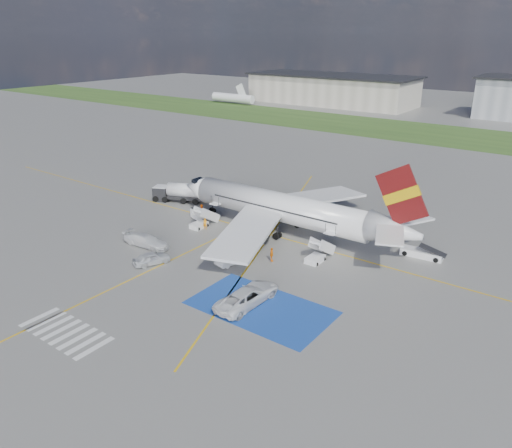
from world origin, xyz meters
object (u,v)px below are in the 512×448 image
at_px(airliner, 289,209).
at_px(van_white_a, 248,293).
at_px(gpu_cart, 197,214).
at_px(belt_loader, 422,254).
at_px(car_silver_b, 232,258).
at_px(car_silver_a, 152,258).
at_px(fuel_tanker, 182,194).
at_px(van_white_b, 146,239).

distance_m(airliner, van_white_a, 19.55).
xyz_separation_m(gpu_cart, belt_loader, (30.72, 6.56, -0.33)).
bearing_deg(airliner, belt_loader, 10.49).
bearing_deg(airliner, van_white_a, -69.04).
bearing_deg(car_silver_b, gpu_cart, -23.01).
bearing_deg(car_silver_a, belt_loader, -118.90).
distance_m(fuel_tanker, van_white_a, 33.74).
distance_m(gpu_cart, belt_loader, 31.42).
bearing_deg(gpu_cart, fuel_tanker, 166.61).
relative_size(gpu_cart, car_silver_a, 0.50).
bearing_deg(gpu_cart, van_white_a, -18.10).
bearing_deg(belt_loader, van_white_a, -120.42).
bearing_deg(fuel_tanker, car_silver_a, -78.60).
height_order(gpu_cart, car_silver_a, gpu_cart).
xyz_separation_m(airliner, van_white_b, (-12.05, -14.40, -2.40)).
height_order(fuel_tanker, belt_loader, fuel_tanker).
relative_size(airliner, belt_loader, 6.84).
bearing_deg(airliner, fuel_tanker, 177.21).
bearing_deg(gpu_cart, airliner, 31.69).
height_order(car_silver_a, car_silver_b, car_silver_a).
distance_m(car_silver_b, van_white_a, 9.45).
xyz_separation_m(gpu_cart, car_silver_b, (13.43, -8.49, -0.01)).
xyz_separation_m(car_silver_b, van_white_b, (-11.94, -2.54, 0.28)).
relative_size(car_silver_b, van_white_a, 0.71).
bearing_deg(fuel_tanker, van_white_b, -84.39).
xyz_separation_m(fuel_tanker, belt_loader, (38.02, 2.17, -0.89)).
xyz_separation_m(car_silver_a, van_white_b, (-4.48, 3.20, 0.25)).
distance_m(fuel_tanker, car_silver_a, 22.87).
height_order(car_silver_b, van_white_b, van_white_b).
height_order(belt_loader, van_white_a, van_white_a).
relative_size(gpu_cart, van_white_a, 0.36).
xyz_separation_m(fuel_tanker, car_silver_a, (13.26, -18.62, -0.54)).
bearing_deg(gpu_cart, car_silver_a, -49.59).
bearing_deg(fuel_tanker, airliner, -26.85).
xyz_separation_m(airliner, fuel_tanker, (-20.83, 1.01, -2.11)).
bearing_deg(car_silver_b, airliner, -81.23).
xyz_separation_m(belt_loader, car_silver_b, (-17.30, -15.05, 0.32)).
distance_m(airliner, van_white_b, 18.93).
xyz_separation_m(belt_loader, car_silver_a, (-24.76, -20.79, 0.35)).
bearing_deg(van_white_b, car_silver_a, -129.16).
bearing_deg(belt_loader, car_silver_b, -143.74).
height_order(belt_loader, car_silver_a, belt_loader).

